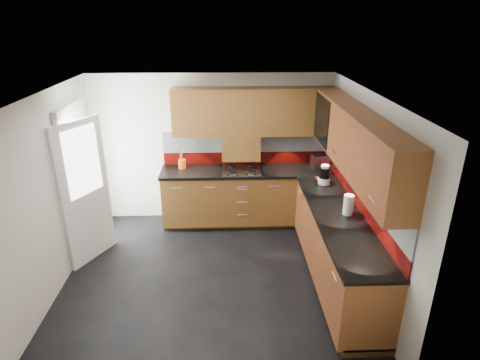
{
  "coord_description": "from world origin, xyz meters",
  "views": [
    {
      "loc": [
        0.22,
        -4.41,
        3.22
      ],
      "look_at": [
        0.4,
        0.65,
        1.12
      ],
      "focal_mm": 30.0,
      "sensor_mm": 36.0,
      "label": 1
    }
  ],
  "objects_px": {
    "gas_hob": "(241,170)",
    "food_processor": "(325,175)",
    "toaster": "(320,161)",
    "utensil_pot": "(182,163)"
  },
  "relations": [
    {
      "from": "gas_hob",
      "to": "utensil_pot",
      "type": "relative_size",
      "value": 1.42
    },
    {
      "from": "toaster",
      "to": "food_processor",
      "type": "relative_size",
      "value": 1.06
    },
    {
      "from": "gas_hob",
      "to": "toaster",
      "type": "relative_size",
      "value": 1.99
    },
    {
      "from": "gas_hob",
      "to": "food_processor",
      "type": "relative_size",
      "value": 2.1
    },
    {
      "from": "gas_hob",
      "to": "food_processor",
      "type": "xyz_separation_m",
      "value": [
        1.18,
        -0.57,
        0.11
      ]
    },
    {
      "from": "utensil_pot",
      "to": "food_processor",
      "type": "bearing_deg",
      "value": -18.24
    },
    {
      "from": "gas_hob",
      "to": "toaster",
      "type": "distance_m",
      "value": 1.27
    },
    {
      "from": "food_processor",
      "to": "gas_hob",
      "type": "bearing_deg",
      "value": 154.34
    },
    {
      "from": "gas_hob",
      "to": "food_processor",
      "type": "bearing_deg",
      "value": -25.66
    },
    {
      "from": "gas_hob",
      "to": "food_processor",
      "type": "height_order",
      "value": "food_processor"
    }
  ]
}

